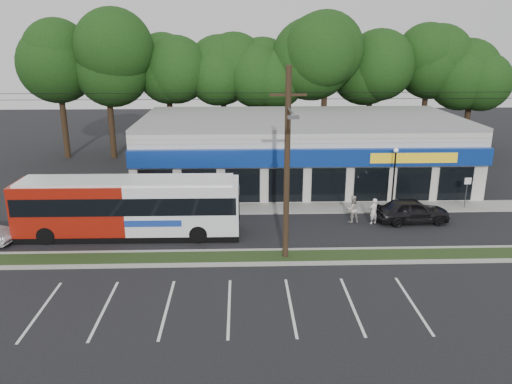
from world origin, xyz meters
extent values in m
plane|color=black|center=(0.00, 0.00, 0.00)|extent=(120.00, 120.00, 0.00)
cube|color=#1C3114|center=(0.00, 1.00, 0.06)|extent=(40.00, 1.60, 0.12)
cube|color=#9E9E93|center=(0.00, 0.15, 0.07)|extent=(40.00, 0.25, 0.14)
cube|color=#9E9E93|center=(0.00, 1.85, 0.07)|extent=(40.00, 0.25, 0.14)
cube|color=#9E9E93|center=(5.00, 9.00, 0.05)|extent=(32.00, 2.20, 0.10)
cube|color=silver|center=(5.50, 16.00, 2.50)|extent=(25.00, 12.00, 5.00)
cube|color=#103598|center=(5.50, 9.75, 3.40)|extent=(25.00, 0.50, 1.20)
cube|color=black|center=(5.50, 9.94, 1.40)|extent=(24.00, 0.12, 2.40)
cube|color=yellow|center=(12.50, 9.48, 3.40)|extent=(6.00, 0.06, 0.70)
cube|color=gray|center=(5.50, 16.00, 5.15)|extent=(25.00, 12.00, 0.30)
cylinder|color=black|center=(3.00, 1.00, 5.00)|extent=(0.30, 0.30, 10.00)
cube|color=black|center=(3.00, 1.00, 8.60)|extent=(1.80, 0.12, 0.12)
cylinder|color=#59595E|center=(3.00, -0.20, 8.00)|extent=(0.10, 2.40, 0.10)
cube|color=#59595E|center=(3.00, -1.50, 7.90)|extent=(0.50, 0.25, 0.15)
cylinder|color=black|center=(0.00, 1.00, 8.70)|extent=(50.00, 0.02, 0.02)
cylinder|color=black|center=(0.00, 1.00, 8.40)|extent=(50.00, 0.02, 0.02)
cylinder|color=black|center=(11.00, 8.80, 2.00)|extent=(0.12, 0.12, 4.00)
sphere|color=silver|center=(11.00, 8.80, 4.10)|extent=(0.30, 0.30, 0.30)
cylinder|color=#59595E|center=(16.00, 8.60, 1.10)|extent=(0.06, 0.06, 2.20)
cube|color=white|center=(16.00, 8.55, 2.00)|extent=(0.45, 0.04, 0.45)
cylinder|color=black|center=(-16.00, 26.00, 2.86)|extent=(0.56, 0.56, 5.72)
sphere|color=black|center=(-16.00, 26.00, 8.45)|extent=(6.76, 6.76, 6.76)
cylinder|color=black|center=(-11.00, 26.00, 2.86)|extent=(0.56, 0.56, 5.72)
sphere|color=black|center=(-11.00, 26.00, 8.45)|extent=(6.76, 6.76, 6.76)
cylinder|color=black|center=(-6.00, 26.00, 2.86)|extent=(0.56, 0.56, 5.72)
sphere|color=black|center=(-6.00, 26.00, 8.45)|extent=(6.76, 6.76, 6.76)
cylinder|color=black|center=(-1.00, 26.00, 2.86)|extent=(0.56, 0.56, 5.72)
sphere|color=black|center=(-1.00, 26.00, 8.45)|extent=(6.76, 6.76, 6.76)
cylinder|color=black|center=(4.00, 26.00, 2.86)|extent=(0.56, 0.56, 5.72)
sphere|color=black|center=(4.00, 26.00, 8.45)|extent=(6.76, 6.76, 6.76)
cylinder|color=black|center=(9.00, 26.00, 2.86)|extent=(0.56, 0.56, 5.72)
sphere|color=black|center=(9.00, 26.00, 8.45)|extent=(6.76, 6.76, 6.76)
cylinder|color=black|center=(14.00, 26.00, 2.86)|extent=(0.56, 0.56, 5.72)
sphere|color=black|center=(14.00, 26.00, 8.45)|extent=(6.76, 6.76, 6.76)
cylinder|color=black|center=(19.00, 26.00, 2.86)|extent=(0.56, 0.56, 5.72)
sphere|color=black|center=(19.00, 26.00, 8.45)|extent=(6.76, 6.76, 6.76)
cylinder|color=black|center=(24.00, 26.00, 2.86)|extent=(0.56, 0.56, 5.72)
sphere|color=black|center=(24.00, 26.00, 8.45)|extent=(6.76, 6.76, 6.76)
cube|color=maroon|center=(-9.10, 4.52, 1.85)|extent=(6.44, 2.72, 2.94)
cube|color=white|center=(-2.68, 4.48, 1.85)|extent=(6.44, 2.72, 2.94)
cube|color=black|center=(-5.89, 4.50, 0.21)|extent=(12.86, 2.71, 0.37)
cube|color=black|center=(-5.89, 4.50, 2.19)|extent=(12.61, 2.82, 1.02)
cube|color=black|center=(0.56, 4.46, 2.03)|extent=(0.08, 2.27, 1.50)
cube|color=#193899|center=(-4.30, 3.14, 1.23)|extent=(3.21, 0.05, 0.37)
cube|color=white|center=(-5.89, 4.50, 3.37)|extent=(12.22, 2.49, 0.19)
cylinder|color=black|center=(-10.40, 3.31, 0.51)|extent=(1.03, 0.31, 1.03)
cylinder|color=black|center=(-10.38, 5.75, 0.51)|extent=(1.03, 0.31, 1.03)
cylinder|color=black|center=(-1.79, 3.25, 0.51)|extent=(1.03, 0.31, 1.03)
cylinder|color=black|center=(-1.78, 5.69, 0.51)|extent=(1.03, 0.31, 1.03)
imported|color=black|center=(11.51, 6.15, 0.78)|extent=(4.66, 2.09, 1.56)
imported|color=white|center=(9.00, 6.00, 0.83)|extent=(0.72, 0.65, 1.65)
imported|color=beige|center=(7.72, 6.30, 0.88)|extent=(0.99, 0.85, 1.75)
camera|label=1|loc=(0.65, -23.29, 11.23)|focal=35.00mm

